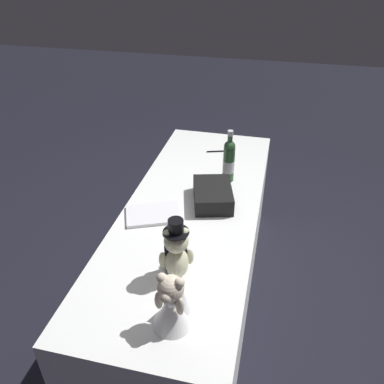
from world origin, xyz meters
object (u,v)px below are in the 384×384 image
at_px(teddy_bear_bride, 173,301).
at_px(champagne_bottle, 229,160).
at_px(signing_pen, 217,151).
at_px(gift_case_black, 213,195).
at_px(guestbook, 153,214).
at_px(teddy_bear_groom, 176,252).

relative_size(teddy_bear_bride, champagne_bottle, 0.77).
relative_size(signing_pen, gift_case_black, 0.41).
bearing_deg(guestbook, gift_case_black, 102.66).
xyz_separation_m(signing_pen, gift_case_black, (0.61, 0.08, 0.04)).
distance_m(signing_pen, gift_case_black, 0.62).
bearing_deg(signing_pen, champagne_bottle, 20.02).
bearing_deg(signing_pen, teddy_bear_groom, 1.58).
distance_m(teddy_bear_bride, guestbook, 0.70).
distance_m(champagne_bottle, signing_pen, 0.40).
bearing_deg(champagne_bottle, teddy_bear_bride, -2.23).
relative_size(teddy_bear_bride, guestbook, 0.88).
distance_m(teddy_bear_groom, gift_case_black, 0.60).
distance_m(teddy_bear_groom, teddy_bear_bride, 0.25).
height_order(teddy_bear_bride, gift_case_black, teddy_bear_bride).
distance_m(teddy_bear_bride, signing_pen, 1.45).
distance_m(champagne_bottle, gift_case_black, 0.27).
bearing_deg(guestbook, teddy_bear_bride, 1.80).
relative_size(champagne_bottle, guestbook, 1.14).
height_order(teddy_bear_bride, champagne_bottle, champagne_bottle).
xyz_separation_m(teddy_bear_bride, champagne_bottle, (-1.09, 0.04, 0.03)).
height_order(teddy_bear_bride, guestbook, teddy_bear_bride).
bearing_deg(champagne_bottle, guestbook, -35.97).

